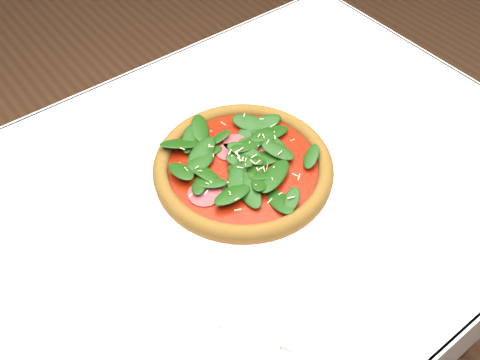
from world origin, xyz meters
TOP-DOWN VIEW (x-y plane):
  - dining_table at (0.00, 0.00)m, footprint 1.21×0.81m
  - plate at (0.05, 0.02)m, footprint 0.36×0.36m
  - pizza at (0.05, 0.02)m, footprint 0.32×0.32m
  - napkin at (-0.12, -0.23)m, footprint 0.17×0.15m
  - fork at (-0.13, -0.21)m, footprint 0.10×0.14m
  - saucer_far at (0.48, 0.23)m, footprint 0.12×0.12m

SIDE VIEW (x-z plane):
  - dining_table at x=0.00m, z-range 0.27..1.02m
  - saucer_far at x=0.48m, z-range 0.75..0.76m
  - napkin at x=-0.12m, z-range 0.75..0.76m
  - plate at x=0.05m, z-range 0.75..0.77m
  - fork at x=-0.13m, z-range 0.76..0.77m
  - pizza at x=0.05m, z-range 0.76..0.80m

